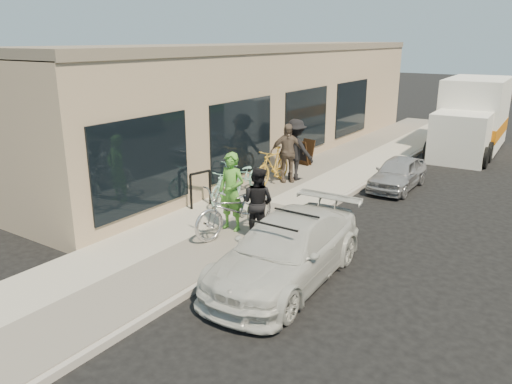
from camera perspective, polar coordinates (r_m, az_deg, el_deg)
The scene contains 17 objects.
ground at distance 10.34m, azimuth 1.36°, elevation -8.13°, with size 120.00×120.00×0.00m, color black.
sidewalk at distance 13.66m, azimuth 1.09°, elevation -1.36°, with size 3.00×34.00×0.15m, color #A7A396.
curb at distance 12.93m, azimuth 6.87°, elevation -2.61°, with size 0.12×34.00×0.13m, color #A49D96.
storefront at distance 19.04m, azimuth 1.09°, elevation 10.26°, with size 3.60×20.00×4.22m.
bike_rack at distance 13.13m, azimuth -6.36°, elevation 0.75°, with size 0.21×0.67×0.96m.
sandwich_board at distance 17.60m, azimuth 5.52°, elevation 4.55°, with size 0.64×0.64×0.87m.
sedan_white at distance 9.43m, azimuth 3.49°, elevation -6.66°, with size 1.91×4.29×1.26m.
sedan_silver at distance 15.79m, azimuth 15.91°, elevation 2.09°, with size 1.15×2.86×0.97m, color #A7A6AB.
moving_truck at distance 22.08m, azimuth 23.42°, elevation 7.61°, with size 2.45×5.96×2.88m.
tandem_bike at distance 11.23m, azimuth -2.36°, elevation -1.97°, with size 0.78×2.23×1.17m, color silver.
woman_rider at distance 11.40m, azimuth -2.82°, elevation 0.03°, with size 0.66×0.44×1.82m, color #4F9B33.
man_standing at distance 11.00m, azimuth 0.16°, elevation -1.20°, with size 0.78×0.61×1.60m, color black.
cruiser_bike_a at distance 13.40m, azimuth -3.40°, elevation 0.73°, with size 0.45×1.60×0.96m, color #7FBDAE.
cruiser_bike_b at distance 14.30m, azimuth -1.64°, elevation 1.82°, with size 0.64×1.83×0.96m, color #7FBDAE.
cruiser_bike_c at distance 15.22m, azimuth 1.94°, elevation 3.02°, with size 0.51×1.82×1.09m, color gold.
bystander_a at distance 15.59m, azimuth 4.49°, elevation 4.85°, with size 1.23×0.71×1.90m, color black.
bystander_b at distance 15.35m, azimuth 3.58°, elevation 4.49°, with size 1.06×0.44×1.81m, color brown.
Camera 1 is at (5.02, -7.88, 4.42)m, focal length 35.00 mm.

